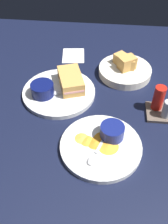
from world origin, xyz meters
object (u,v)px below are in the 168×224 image
Objects in this scene: bread_basket_rear at (125,69)px; condiment_caddy at (161,105)px; plate_sandwich_main at (59,92)px; spoon_by_gravy_ramekin at (94,157)px; spoon_by_dark_ramekin at (60,93)px; ramekin_dark_sauce at (42,89)px; ramekin_light_gravy at (112,131)px; plate_chips_companion at (101,146)px; sandwich_half_near at (71,80)px.

condiment_caddy is (20.07, 11.16, 1.10)cm from bread_basket_rear.
plate_sandwich_main is 30.77cm from spoon_by_gravy_ramekin.
plate_sandwich_main is at bearing -154.82° from spoon_by_dark_ramekin.
ramekin_light_gravy is (16.33, 24.13, -0.12)cm from ramekin_dark_sauce.
ramekin_light_gravy is at bearing -7.28° from bread_basket_rear.
spoon_by_gravy_ramekin reaches higher than plate_chips_companion.
plate_chips_companion is 37.23cm from bread_basket_rear.
ramekin_dark_sauce reaches higher than spoon_by_gravy_ramekin.
bread_basket_rear is (-16.62, 28.34, -1.60)cm from ramekin_dark_sauce.
sandwich_half_near is at bearing 126.52° from plate_sandwich_main.
ramekin_light_gravy is 33.25cm from bread_basket_rear.
plate_sandwich_main is 6.53cm from ramekin_dark_sauce.
plate_sandwich_main is 1.73× the size of sandwich_half_near.
ramekin_light_gravy is 9.65cm from spoon_by_gravy_ramekin.
condiment_caddy is at bearing 73.57° from sandwich_half_near.
spoon_by_dark_ramekin is at bearing -143.72° from plate_chips_companion.
ramekin_light_gravy is at bearing 55.90° from ramekin_dark_sauce.
sandwich_half_near is 31.92cm from spoon_by_gravy_ramekin.
plate_sandwich_main is 27.05cm from ramekin_light_gravy.
spoon_by_gravy_ramekin is at bearing -12.22° from bread_basket_rear.
sandwich_half_near is 1.48× the size of spoon_by_dark_ramekin.
spoon_by_gravy_ramekin is 1.03× the size of condiment_caddy.
plate_chips_companion is (25.43, 12.17, -3.20)cm from sandwich_half_near.
condiment_caddy reaches higher than ramekin_dark_sauce.
plate_chips_companion is at bearing -39.81° from ramekin_light_gravy.
condiment_caddy reaches higher than ramekin_light_gravy.
plate_chips_companion is 1.19× the size of bread_basket_rear.
ramekin_dark_sauce is at bearing -59.61° from bread_basket_rear.
plate_chips_companion is at bearing 36.28° from spoon_by_dark_ramekin.
bread_basket_rear reaches higher than plate_chips_companion.
spoon_by_dark_ramekin reaches higher than plate_sandwich_main.
ramekin_light_gravy reaches higher than plate_sandwich_main.
sandwich_half_near is at bearing 121.64° from ramekin_dark_sauce.
sandwich_half_near is 1.88× the size of ramekin_dark_sauce.
plate_sandwich_main is at bearing -134.94° from ramekin_light_gravy.
spoon_by_gravy_ramekin is (30.10, 10.43, -2.04)cm from sandwich_half_near.
condiment_caddy is (-12.88, 15.37, -0.38)cm from ramekin_light_gravy.
ramekin_light_gravy is at bearing 45.06° from plate_sandwich_main.
plate_sandwich_main is 2.69× the size of condiment_caddy.
spoon_by_dark_ramekin is at bearing -54.89° from bread_basket_rear.
sandwich_half_near is at bearing -60.21° from bread_basket_rear.
plate_sandwich_main is at bearing -144.50° from plate_chips_companion.
condiment_caddy is (4.32, 33.56, 1.44)cm from spoon_by_dark_ramekin.
spoon_by_dark_ramekin is (4.68, -3.06, -2.04)cm from sandwich_half_near.
ramekin_light_gravy is at bearing 46.60° from spoon_by_dark_ramekin.
bread_basket_rear reaches higher than ramekin_light_gravy.
bread_basket_rear is at bearing 172.72° from ramekin_light_gravy.
sandwich_half_near is (-2.89, 3.90, 3.20)cm from plate_sandwich_main.
spoon_by_dark_ramekin and spoon_by_gravy_ramekin have the same top height.
plate_sandwich_main is 5.81cm from sandwich_half_near.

